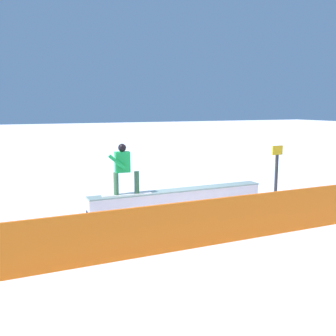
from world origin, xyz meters
name	(u,v)px	position (x,y,z in m)	size (l,w,h in m)	color
ground_plane	(179,208)	(0.00, 0.00, 0.00)	(120.00, 120.00, 0.00)	white
grind_box	(179,200)	(0.00, 0.00, 0.26)	(5.44, 0.49, 0.56)	white
snowboarder	(123,167)	(1.69, -0.02, 1.33)	(1.43, 0.44, 1.42)	silver
safety_fence	(239,218)	(0.00, 3.06, 0.52)	(10.51, 0.06, 1.03)	orange
trail_marker	(276,170)	(-3.38, 0.25, 0.94)	(0.40, 0.10, 1.74)	#262628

